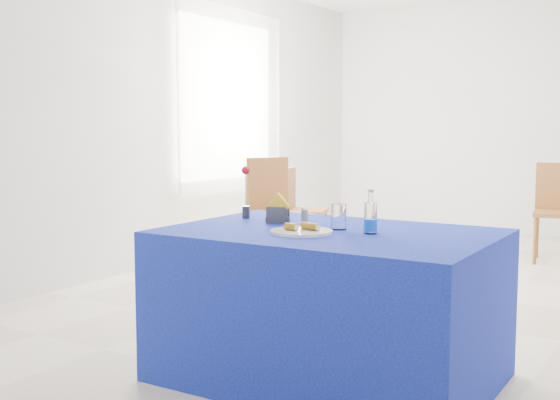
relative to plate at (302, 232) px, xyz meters
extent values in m
plane|color=beige|center=(-0.14, 2.22, -0.77)|extent=(7.00, 7.00, 0.00)
plane|color=silver|center=(-0.14, 5.72, 0.63)|extent=(5.00, 0.00, 5.00)
plane|color=silver|center=(-0.14, -1.28, 0.63)|extent=(5.00, 0.00, 5.00)
plane|color=silver|center=(-2.64, 2.22, 0.63)|extent=(0.00, 7.00, 7.00)
cube|color=white|center=(-2.61, 3.02, 0.78)|extent=(0.04, 1.50, 1.60)
cube|color=white|center=(-2.54, 3.02, 0.78)|extent=(0.04, 1.75, 1.85)
cylinder|color=white|center=(0.00, 0.00, 0.00)|extent=(0.31, 0.31, 0.01)
cylinder|color=white|center=(0.10, 0.21, 0.06)|extent=(0.08, 0.08, 0.13)
cylinder|color=slate|center=(-0.12, 0.25, 0.04)|extent=(0.03, 0.03, 0.08)
cylinder|color=slate|center=(-0.16, 0.31, 0.04)|extent=(0.03, 0.03, 0.08)
cube|color=#0F118D|center=(0.07, 0.16, -0.39)|extent=(1.60, 1.10, 0.76)
cylinder|color=silver|center=(0.29, 0.17, 0.07)|extent=(0.06, 0.06, 0.15)
cylinder|color=blue|center=(0.29, 0.17, 0.03)|extent=(0.07, 0.07, 0.06)
cylinder|color=white|center=(0.29, 0.17, 0.17)|extent=(0.03, 0.03, 0.05)
cylinder|color=white|center=(0.29, 0.17, 0.20)|extent=(0.03, 0.03, 0.01)
cube|color=#333338|center=(-0.29, 0.25, 0.01)|extent=(0.14, 0.09, 0.03)
cube|color=#343539|center=(-0.28, 0.22, 0.04)|extent=(0.11, 0.05, 0.09)
cube|color=#36363B|center=(-0.30, 0.27, 0.04)|extent=(0.11, 0.05, 0.09)
cube|color=yellow|center=(-0.29, 0.25, 0.08)|extent=(0.15, 0.02, 0.15)
cylinder|color=#232428|center=(-0.55, 0.33, 0.03)|extent=(0.04, 0.04, 0.07)
cylinder|color=#1A6A26|center=(-0.55, 0.33, 0.14)|extent=(0.01, 0.01, 0.22)
sphere|color=#B60C1B|center=(-0.55, 0.33, 0.26)|extent=(0.05, 0.05, 0.05)
cylinder|color=#935B2A|center=(0.33, 3.81, -0.54)|extent=(0.04, 0.04, 0.45)
cylinder|color=#935B2A|center=(0.27, 4.17, -0.54)|extent=(0.04, 0.04, 0.45)
cube|color=#935B2A|center=(0.48, 4.02, -0.30)|extent=(0.48, 0.48, 0.04)
cube|color=#935B2A|center=(0.45, 4.21, -0.06)|extent=(0.42, 0.10, 0.46)
cylinder|color=#935B2A|center=(-1.36, 2.04, -0.53)|extent=(0.04, 0.04, 0.48)
cylinder|color=#935B2A|center=(-1.25, 2.40, -0.53)|extent=(0.04, 0.04, 0.48)
cylinder|color=#935B2A|center=(-1.73, 2.15, -0.53)|extent=(0.04, 0.04, 0.48)
cylinder|color=#935B2A|center=(-1.62, 2.52, -0.53)|extent=(0.04, 0.04, 0.48)
cube|color=#935B2A|center=(-1.49, 2.28, -0.27)|extent=(0.57, 0.57, 0.04)
cube|color=#935B2A|center=(-1.68, 2.34, -0.01)|extent=(0.18, 0.44, 0.49)
cylinder|color=#935B2A|center=(-1.57, 3.10, -0.56)|extent=(0.03, 0.03, 0.42)
cylinder|color=#935B2A|center=(-1.66, 3.42, -0.56)|extent=(0.03, 0.03, 0.42)
cylinder|color=#935B2A|center=(-1.89, 3.00, -0.56)|extent=(0.03, 0.03, 0.42)
cylinder|color=#935B2A|center=(-1.98, 3.32, -0.56)|extent=(0.03, 0.03, 0.42)
cube|color=#935B2A|center=(-1.78, 3.21, -0.34)|extent=(0.48, 0.48, 0.04)
cube|color=#935B2A|center=(-1.94, 3.16, -0.11)|extent=(0.15, 0.38, 0.43)
cylinder|color=gold|center=(-0.04, -0.03, 0.03)|extent=(0.07, 0.05, 0.04)
cylinder|color=beige|center=(-0.01, -0.04, 0.03)|extent=(0.01, 0.03, 0.03)
cylinder|color=gold|center=(0.05, 0.02, 0.03)|extent=(0.07, 0.05, 0.04)
cylinder|color=beige|center=(0.08, 0.01, 0.03)|extent=(0.01, 0.03, 0.03)
cylinder|color=gold|center=(0.01, 0.04, 0.03)|extent=(0.07, 0.06, 0.04)
cylinder|color=beige|center=(0.04, 0.02, 0.03)|extent=(0.01, 0.03, 0.03)
camera|label=1|loc=(1.67, -2.93, 0.50)|focal=45.00mm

